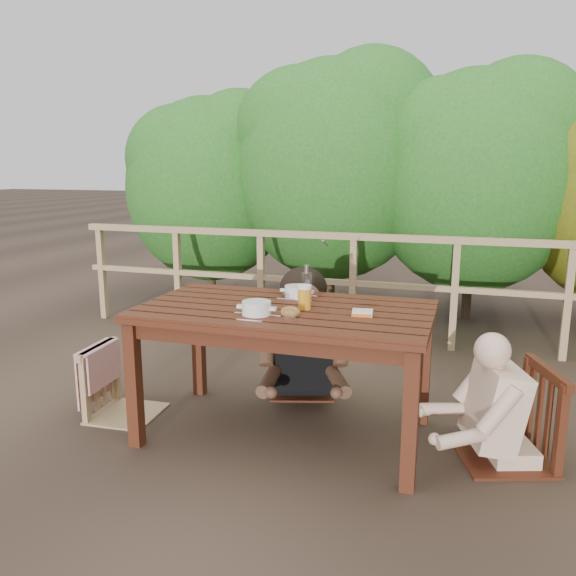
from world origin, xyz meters
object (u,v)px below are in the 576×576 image
(diner_right, at_px, (516,356))
(woman, at_px, (303,294))
(chair_far, at_px, (302,331))
(bottle, at_px, (307,285))
(soup_near, at_px, (257,309))
(soup_far, at_px, (297,293))
(beer_glass, at_px, (305,298))
(butter_tub, at_px, (362,314))
(bread_roll, at_px, (291,312))
(chair_left, at_px, (123,352))
(table, at_px, (285,373))
(chair_right, at_px, (509,373))
(tumbler, at_px, (289,317))

(diner_right, bearing_deg, woman, 47.27)
(chair_far, xyz_separation_m, bottle, (0.19, -0.54, 0.45))
(soup_near, bearing_deg, soup_far, 80.14)
(woman, bearing_deg, soup_far, 84.19)
(beer_glass, distance_m, bottle, 0.15)
(diner_right, bearing_deg, beer_glass, 75.85)
(butter_tub, bearing_deg, soup_near, -172.71)
(diner_right, xyz_separation_m, butter_tub, (-0.81, -0.15, 0.20))
(bread_roll, bearing_deg, soup_far, 102.51)
(chair_left, height_order, bread_roll, chair_left)
(table, xyz_separation_m, butter_tub, (0.47, -0.06, 0.41))
(chair_right, relative_size, tumbler, 12.62)
(chair_left, xyz_separation_m, bottle, (1.16, 0.20, 0.47))
(diner_right, bearing_deg, chair_left, 74.95)
(chair_left, relative_size, woman, 0.60)
(soup_near, distance_m, soup_far, 0.50)
(soup_near, distance_m, butter_tub, 0.59)
(diner_right, height_order, bottle, diner_right)
(chair_left, bearing_deg, beer_glass, -90.74)
(beer_glass, height_order, butter_tub, beer_glass)
(diner_right, bearing_deg, bottle, 68.94)
(table, bearing_deg, butter_tub, -7.26)
(diner_right, distance_m, soup_near, 1.43)
(soup_far, xyz_separation_m, bottle, (0.10, -0.14, 0.08))
(table, height_order, soup_far, soup_far)
(table, relative_size, soup_near, 6.16)
(chair_right, height_order, soup_far, chair_right)
(chair_right, relative_size, diner_right, 0.83)
(soup_far, bearing_deg, woman, 101.20)
(table, bearing_deg, chair_far, 98.12)
(soup_far, bearing_deg, diner_right, -8.33)
(chair_left, xyz_separation_m, tumbler, (1.19, -0.23, 0.39))
(chair_left, distance_m, beer_glass, 1.27)
(table, xyz_separation_m, bottle, (0.09, 0.13, 0.51))
(diner_right, relative_size, soup_near, 4.38)
(soup_near, bearing_deg, woman, 89.89)
(beer_glass, bearing_deg, chair_far, 107.42)
(chair_right, distance_m, diner_right, 0.10)
(table, bearing_deg, diner_right, 3.91)
(chair_left, relative_size, butter_tub, 7.70)
(table, distance_m, chair_left, 1.08)
(diner_right, height_order, butter_tub, diner_right)
(table, height_order, diner_right, diner_right)
(table, distance_m, diner_right, 1.30)
(chair_far, bearing_deg, chair_left, -159.72)
(chair_left, bearing_deg, butter_tub, -93.33)
(table, relative_size, tumbler, 21.26)
(chair_left, height_order, chair_far, chair_far)
(chair_far, relative_size, bottle, 3.62)
(table, bearing_deg, chair_left, -176.42)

